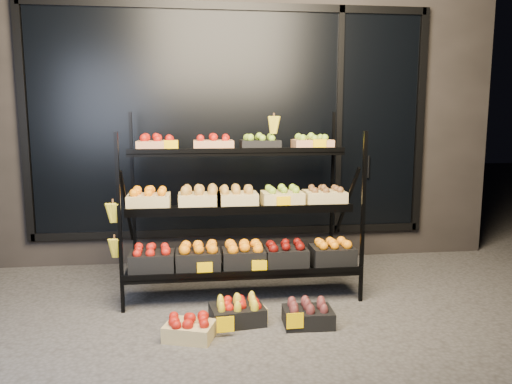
{
  "coord_description": "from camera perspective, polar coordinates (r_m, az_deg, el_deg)",
  "views": [
    {
      "loc": [
        -0.42,
        -3.89,
        1.63
      ],
      "look_at": [
        0.14,
        0.55,
        0.94
      ],
      "focal_mm": 35.0,
      "sensor_mm": 36.0,
      "label": 1
    }
  ],
  "objects": [
    {
      "name": "floor_crate_left",
      "position": [
        3.82,
        -7.61,
        -15.11
      ],
      "size": [
        0.41,
        0.35,
        0.18
      ],
      "rotation": [
        0.0,
        0.0,
        -0.32
      ],
      "color": "#D6BF7B",
      "rests_on": "ground"
    },
    {
      "name": "tag_floor_b",
      "position": [
        3.9,
        4.48,
        -15.01
      ],
      "size": [
        0.13,
        0.01,
        0.12
      ],
      "primitive_type": "cube",
      "color": "#FFC400",
      "rests_on": "ground"
    },
    {
      "name": "ground",
      "position": [
        4.24,
        -0.97,
        -13.84
      ],
      "size": [
        24.0,
        24.0,
        0.0
      ],
      "primitive_type": "plane",
      "color": "#514F4C",
      "rests_on": "ground"
    },
    {
      "name": "tag_floor_a",
      "position": [
        3.83,
        -3.52,
        -15.42
      ],
      "size": [
        0.13,
        0.01,
        0.12
      ],
      "primitive_type": "cube",
      "color": "#FFC400",
      "rests_on": "ground"
    },
    {
      "name": "floor_crate_midleft",
      "position": [
        4.05,
        -2.17,
        -13.46
      ],
      "size": [
        0.45,
        0.36,
        0.21
      ],
      "rotation": [
        0.0,
        0.0,
        0.14
      ],
      "color": "black",
      "rests_on": "ground"
    },
    {
      "name": "building",
      "position": [
        6.49,
        -3.54,
        9.8
      ],
      "size": [
        6.0,
        2.08,
        3.5
      ],
      "color": "#2D2826",
      "rests_on": "ground"
    },
    {
      "name": "floor_crate_right",
      "position": [
        4.03,
        5.96,
        -13.69
      ],
      "size": [
        0.39,
        0.3,
        0.19
      ],
      "rotation": [
        0.0,
        0.0,
        -0.04
      ],
      "color": "black",
      "rests_on": "ground"
    },
    {
      "name": "floor_crate_midright",
      "position": [
        4.09,
        -1.76,
        -13.38
      ],
      "size": [
        0.42,
        0.35,
        0.19
      ],
      "rotation": [
        0.0,
        0.0,
        0.26
      ],
      "color": "#D6BF7B",
      "rests_on": "ground"
    },
    {
      "name": "display_rack",
      "position": [
        4.59,
        -1.95,
        -1.81
      ],
      "size": [
        2.18,
        1.02,
        1.74
      ],
      "color": "black",
      "rests_on": "ground"
    }
  ]
}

